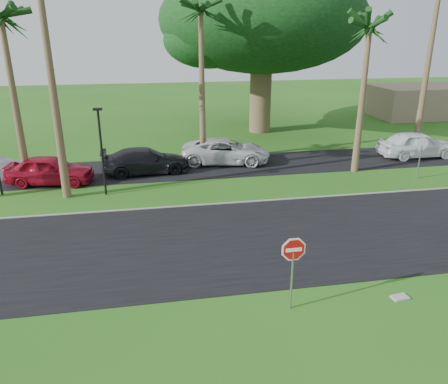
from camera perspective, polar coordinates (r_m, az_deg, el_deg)
ground at (r=16.84m, az=3.73°, el=-9.22°), size 120.00×120.00×0.00m
road at (r=18.55m, az=2.26°, el=-6.18°), size 120.00×8.00×0.02m
parking_strip at (r=28.17m, az=-2.32°, el=3.32°), size 120.00×5.00×0.02m
curb at (r=22.16m, az=0.02°, el=-1.49°), size 120.00×0.12×0.06m
stop_sign_near at (r=13.61m, az=9.01°, el=-8.63°), size 1.05×0.07×2.62m
stop_sign_far at (r=27.92m, az=24.36°, el=5.09°), size 1.05×0.07×2.62m
palm_left_mid at (r=26.08m, az=-27.07°, el=19.20°), size 5.00×5.00×10.00m
palm_center at (r=28.41m, az=-3.06°, el=22.18°), size 5.00×5.00×10.50m
palm_right_near at (r=27.27m, az=18.48°, el=19.25°), size 5.00×5.00×9.50m
canopy_tree at (r=37.43m, az=5.07°, el=21.41°), size 16.50×16.50×13.12m
streetlight_right at (r=23.48m, az=-15.73°, el=5.74°), size 0.45×0.25×4.64m
building_far at (r=49.24m, az=24.53°, el=10.76°), size 10.00×6.00×3.00m
car_red at (r=26.69m, az=-21.80°, el=2.67°), size 5.04×2.59×1.64m
car_dark at (r=27.15m, az=-10.19°, el=4.01°), size 5.42×2.52×1.53m
car_minivan at (r=28.76m, az=0.24°, el=5.34°), size 6.14×3.66×1.60m
car_pickup at (r=32.92m, az=23.88°, el=5.70°), size 5.25×2.13×1.79m
utility_slab at (r=15.93m, az=22.00°, el=-12.64°), size 0.59×0.41×0.06m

